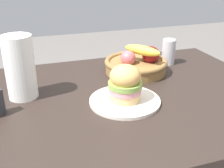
{
  "coord_description": "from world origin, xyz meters",
  "views": [
    {
      "loc": [
        -0.27,
        -0.92,
        1.24
      ],
      "look_at": [
        0.02,
        -0.02,
        0.81
      ],
      "focal_mm": 44.92,
      "sensor_mm": 36.0,
      "label": 1
    }
  ],
  "objects_px": {
    "soda_can": "(169,52)",
    "paper_towel_roll": "(20,67)",
    "plate": "(125,101)",
    "sandwich": "(125,83)",
    "fruit_basket": "(137,63)"
  },
  "relations": [
    {
      "from": "plate",
      "to": "sandwich",
      "type": "relative_size",
      "value": 1.95
    },
    {
      "from": "plate",
      "to": "paper_towel_roll",
      "type": "relative_size",
      "value": 1.09
    },
    {
      "from": "plate",
      "to": "fruit_basket",
      "type": "height_order",
      "value": "fruit_basket"
    },
    {
      "from": "plate",
      "to": "paper_towel_roll",
      "type": "height_order",
      "value": "paper_towel_roll"
    },
    {
      "from": "plate",
      "to": "soda_can",
      "type": "relative_size",
      "value": 2.08
    },
    {
      "from": "plate",
      "to": "sandwich",
      "type": "distance_m",
      "value": 0.07
    },
    {
      "from": "sandwich",
      "to": "fruit_basket",
      "type": "xyz_separation_m",
      "value": [
        0.16,
        0.27,
        -0.03
      ]
    },
    {
      "from": "plate",
      "to": "soda_can",
      "type": "bearing_deg",
      "value": 42.47
    },
    {
      "from": "paper_towel_roll",
      "to": "fruit_basket",
      "type": "bearing_deg",
      "value": 11.15
    },
    {
      "from": "fruit_basket",
      "to": "soda_can",
      "type": "bearing_deg",
      "value": 16.46
    },
    {
      "from": "fruit_basket",
      "to": "paper_towel_roll",
      "type": "distance_m",
      "value": 0.53
    },
    {
      "from": "fruit_basket",
      "to": "paper_towel_roll",
      "type": "xyz_separation_m",
      "value": [
        -0.51,
        -0.1,
        0.08
      ]
    },
    {
      "from": "sandwich",
      "to": "soda_can",
      "type": "xyz_separation_m",
      "value": [
        0.35,
        0.32,
        -0.01
      ]
    },
    {
      "from": "soda_can",
      "to": "paper_towel_roll",
      "type": "relative_size",
      "value": 0.53
    },
    {
      "from": "sandwich",
      "to": "paper_towel_roll",
      "type": "xyz_separation_m",
      "value": [
        -0.35,
        0.17,
        0.04
      ]
    }
  ]
}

